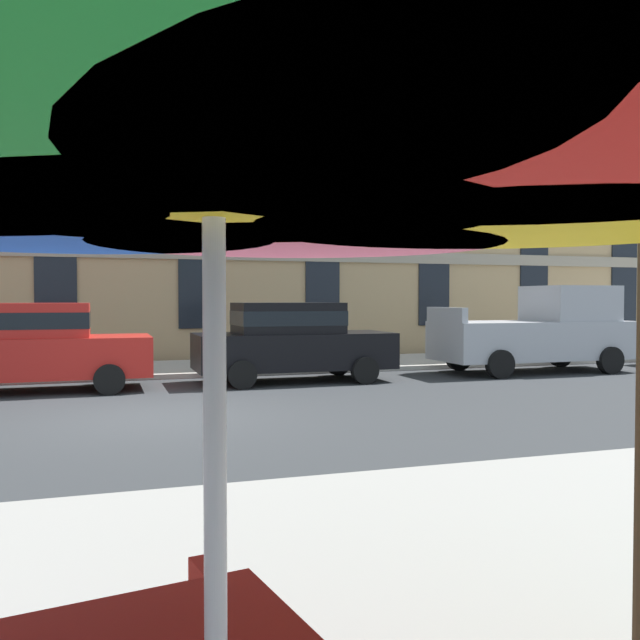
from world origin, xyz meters
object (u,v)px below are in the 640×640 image
(sedan_black, at_px, (292,340))
(sedan_red, at_px, (34,345))
(pickup_silver, at_px, (541,332))
(patio_umbrella, at_px, (213,145))

(sedan_black, bearing_deg, sedan_red, 180.00)
(sedan_black, relative_size, pickup_silver, 0.86)
(sedan_red, bearing_deg, sedan_black, 0.00)
(pickup_silver, bearing_deg, sedan_red, -180.00)
(sedan_black, bearing_deg, pickup_silver, 0.00)
(sedan_red, height_order, sedan_black, same)
(sedan_red, xyz_separation_m, pickup_silver, (11.95, 0.00, 0.08))
(sedan_black, xyz_separation_m, pickup_silver, (6.61, 0.00, 0.08))
(sedan_red, bearing_deg, pickup_silver, 0.00)
(pickup_silver, relative_size, patio_umbrella, 1.52)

